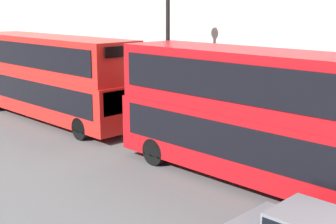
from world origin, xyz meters
TOP-DOWN VIEW (x-y plane):
  - bus_leading at (1.60, 5.75)m, footprint 2.59×10.84m
  - bus_second_in_queue at (1.60, 18.34)m, footprint 2.59×11.45m
  - street_lamp at (3.52, 11.93)m, footprint 0.44×0.44m
  - pedestrian at (4.51, 15.13)m, footprint 0.36×0.36m

SIDE VIEW (x-z plane):
  - pedestrian at x=4.51m, z-range -0.07..1.60m
  - bus_second_in_queue at x=1.60m, z-range 0.22..4.47m
  - bus_leading at x=1.60m, z-range 0.22..4.57m
  - street_lamp at x=3.52m, z-range 0.77..7.56m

